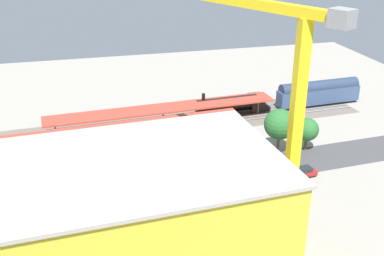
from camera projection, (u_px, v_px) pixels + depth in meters
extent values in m
plane|color=gray|center=(159.00, 173.00, 78.92)|extent=(153.92, 153.92, 0.00)
cube|color=#665E54|center=(141.00, 127.00, 96.42)|extent=(96.80, 18.76, 0.01)
cube|color=#424244|center=(163.00, 183.00, 75.91)|extent=(96.56, 14.51, 0.01)
cube|color=#9E9EA8|center=(139.00, 120.00, 99.31)|extent=(96.05, 5.65, 0.12)
cube|color=#9E9EA8|center=(140.00, 123.00, 98.04)|extent=(96.05, 5.65, 0.12)
cube|color=#9E9EA8|center=(143.00, 130.00, 94.66)|extent=(96.05, 5.65, 0.12)
cube|color=#9E9EA8|center=(144.00, 133.00, 93.38)|extent=(96.05, 5.65, 0.12)
cube|color=#C63D2D|center=(118.00, 127.00, 86.94)|extent=(47.72, 7.03, 0.45)
cylinder|color=slate|center=(225.00, 123.00, 93.74)|extent=(0.30, 0.30, 3.63)
cylinder|color=slate|center=(119.00, 137.00, 87.76)|extent=(0.30, 0.30, 3.63)
cube|color=#C63D2D|center=(163.00, 108.00, 96.10)|extent=(48.12, 8.23, 0.31)
cylinder|color=slate|center=(258.00, 106.00, 102.90)|extent=(0.30, 0.30, 3.53)
cylinder|color=slate|center=(163.00, 117.00, 96.88)|extent=(0.30, 0.30, 3.53)
cylinder|color=slate|center=(55.00, 130.00, 90.86)|extent=(0.30, 0.30, 3.53)
cube|color=black|center=(233.00, 111.00, 103.32)|extent=(17.09, 3.63, 1.00)
cylinder|color=black|center=(227.00, 104.00, 102.09)|extent=(13.98, 3.74, 2.95)
cube|color=black|center=(256.00, 103.00, 104.26)|extent=(3.31, 3.33, 3.77)
cylinder|color=black|center=(203.00, 97.00, 99.70)|extent=(0.70, 0.70, 1.40)
cube|color=black|center=(317.00, 104.00, 108.08)|extent=(18.06, 3.45, 0.60)
cube|color=#384C72|center=(318.00, 95.00, 107.26)|extent=(20.09, 4.17, 3.50)
cylinder|color=#273550|center=(319.00, 87.00, 106.45)|extent=(19.29, 4.13, 3.03)
cube|color=black|center=(304.00, 176.00, 77.82)|extent=(3.62, 2.01, 0.30)
cube|color=maroon|center=(304.00, 173.00, 77.62)|extent=(4.29, 2.13, 0.71)
cube|color=#1E2328|center=(304.00, 169.00, 77.34)|extent=(2.45, 1.77, 0.69)
cube|color=black|center=(267.00, 180.00, 76.56)|extent=(3.59, 2.00, 0.30)
cube|color=#474C51|center=(267.00, 177.00, 76.31)|extent=(4.26, 2.12, 0.89)
cube|color=#1E2328|center=(268.00, 173.00, 76.02)|extent=(2.43, 1.75, 0.59)
cube|color=black|center=(231.00, 185.00, 75.14)|extent=(3.50, 1.90, 0.30)
cube|color=black|center=(231.00, 182.00, 74.92)|extent=(4.15, 2.02, 0.78)
cube|color=#1E2328|center=(231.00, 178.00, 74.65)|extent=(2.37, 1.68, 0.55)
cube|color=black|center=(195.00, 189.00, 73.96)|extent=(3.93, 1.91, 0.30)
cube|color=navy|center=(195.00, 186.00, 73.73)|extent=(4.66, 2.01, 0.83)
cube|color=#1E2328|center=(195.00, 182.00, 73.44)|extent=(2.64, 1.70, 0.61)
cube|color=black|center=(156.00, 196.00, 71.90)|extent=(3.64, 1.72, 0.30)
cube|color=navy|center=(156.00, 194.00, 71.69)|extent=(4.33, 1.80, 0.72)
cube|color=#1E2328|center=(156.00, 190.00, 71.41)|extent=(2.43, 1.57, 0.68)
cube|color=black|center=(118.00, 200.00, 71.09)|extent=(3.87, 1.93, 0.30)
cube|color=maroon|center=(118.00, 196.00, 70.86)|extent=(4.60, 2.03, 0.81)
cube|color=#1E2328|center=(117.00, 193.00, 70.59)|extent=(2.60, 1.73, 0.57)
cube|color=yellow|center=(127.00, 228.00, 51.76)|extent=(34.04, 21.62, 15.50)
cube|color=#ADA89E|center=(122.00, 165.00, 48.56)|extent=(34.68, 22.25, 0.40)
cube|color=gray|center=(286.00, 229.00, 63.51)|extent=(3.60, 3.60, 1.20)
cube|color=yellow|center=(295.00, 136.00, 57.92)|extent=(1.40, 1.40, 28.95)
cube|color=yellow|center=(240.00, 1.00, 59.10)|extent=(12.51, 24.60, 1.20)
cube|color=gray|center=(342.00, 18.00, 48.68)|extent=(2.84, 3.03, 2.00)
cube|color=black|center=(27.00, 223.00, 65.31)|extent=(8.78, 2.49, 0.50)
cube|color=white|center=(33.00, 211.00, 64.85)|extent=(6.78, 2.68, 3.07)
cube|color=black|center=(18.00, 219.00, 66.24)|extent=(9.13, 3.12, 0.50)
cube|color=silver|center=(25.00, 208.00, 65.97)|extent=(6.85, 3.08, 2.75)
cube|color=black|center=(109.00, 209.00, 68.54)|extent=(8.77, 3.11, 0.50)
cube|color=silver|center=(115.00, 198.00, 68.16)|extent=(6.68, 3.17, 2.99)
cube|color=#334C8C|center=(85.00, 205.00, 66.97)|extent=(2.35, 2.77, 2.34)
cylinder|color=brown|center=(306.00, 143.00, 86.44)|extent=(0.47, 0.47, 2.62)
sphere|color=#28662D|center=(307.00, 130.00, 85.31)|extent=(4.24, 4.24, 4.24)
cylinder|color=brown|center=(152.00, 160.00, 79.57)|extent=(0.51, 0.51, 3.40)
sphere|color=#28662D|center=(152.00, 142.00, 78.22)|extent=(4.67, 4.67, 4.67)
cylinder|color=brown|center=(278.00, 143.00, 85.30)|extent=(0.51, 0.51, 3.64)
sphere|color=#28662D|center=(280.00, 124.00, 83.77)|extent=(5.60, 5.60, 5.60)
cylinder|color=#333333|center=(13.00, 204.00, 65.70)|extent=(0.16, 0.16, 5.12)
cube|color=black|center=(10.00, 185.00, 64.48)|extent=(0.36, 0.36, 0.90)
sphere|color=red|center=(8.00, 187.00, 64.55)|extent=(0.20, 0.20, 0.20)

